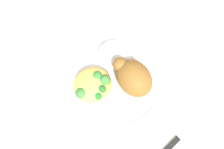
{
  "coord_description": "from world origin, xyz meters",
  "views": [
    {
      "loc": [
        -0.21,
        0.14,
        0.5
      ],
      "look_at": [
        0.0,
        0.0,
        0.03
      ],
      "focal_mm": 35.02,
      "sensor_mm": 36.0,
      "label": 1
    }
  ],
  "objects_px": {
    "plate": "(112,78)",
    "fork": "(139,143)",
    "roasted_chicken": "(133,77)",
    "rice_pile": "(114,54)",
    "napkin": "(104,14)",
    "mac_cheese_with_broccoli": "(93,84)"
  },
  "relations": [
    {
      "from": "plate",
      "to": "fork",
      "type": "xyz_separation_m",
      "value": [
        -0.17,
        0.04,
        -0.01
      ]
    },
    {
      "from": "rice_pile",
      "to": "fork",
      "type": "bearing_deg",
      "value": 159.87
    },
    {
      "from": "plate",
      "to": "fork",
      "type": "bearing_deg",
      "value": 166.5
    },
    {
      "from": "rice_pile",
      "to": "fork",
      "type": "distance_m",
      "value": 0.22
    },
    {
      "from": "plate",
      "to": "rice_pile",
      "type": "xyz_separation_m",
      "value": [
        0.04,
        -0.04,
        0.03
      ]
    },
    {
      "from": "rice_pile",
      "to": "plate",
      "type": "bearing_deg",
      "value": 139.38
    },
    {
      "from": "fork",
      "to": "napkin",
      "type": "height_order",
      "value": "fork"
    },
    {
      "from": "plate",
      "to": "roasted_chicken",
      "type": "distance_m",
      "value": 0.07
    },
    {
      "from": "plate",
      "to": "mac_cheese_with_broccoli",
      "type": "bearing_deg",
      "value": 89.37
    },
    {
      "from": "rice_pile",
      "to": "napkin",
      "type": "xyz_separation_m",
      "value": [
        0.16,
        -0.07,
        -0.03
      ]
    },
    {
      "from": "roasted_chicken",
      "to": "plate",
      "type": "bearing_deg",
      "value": 30.37
    },
    {
      "from": "roasted_chicken",
      "to": "mac_cheese_with_broccoli",
      "type": "bearing_deg",
      "value": 60.46
    },
    {
      "from": "roasted_chicken",
      "to": "napkin",
      "type": "height_order",
      "value": "roasted_chicken"
    },
    {
      "from": "plate",
      "to": "napkin",
      "type": "bearing_deg",
      "value": -28.35
    },
    {
      "from": "roasted_chicken",
      "to": "fork",
      "type": "bearing_deg",
      "value": 150.78
    },
    {
      "from": "plate",
      "to": "fork",
      "type": "distance_m",
      "value": 0.17
    },
    {
      "from": "napkin",
      "to": "plate",
      "type": "bearing_deg",
      "value": 151.65
    },
    {
      "from": "mac_cheese_with_broccoli",
      "to": "fork",
      "type": "bearing_deg",
      "value": -174.59
    },
    {
      "from": "roasted_chicken",
      "to": "mac_cheese_with_broccoli",
      "type": "relative_size",
      "value": 1.12
    },
    {
      "from": "mac_cheese_with_broccoli",
      "to": "plate",
      "type": "bearing_deg",
      "value": -90.63
    },
    {
      "from": "roasted_chicken",
      "to": "napkin",
      "type": "distance_m",
      "value": 0.26
    },
    {
      "from": "plate",
      "to": "mac_cheese_with_broccoli",
      "type": "height_order",
      "value": "mac_cheese_with_broccoli"
    }
  ]
}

